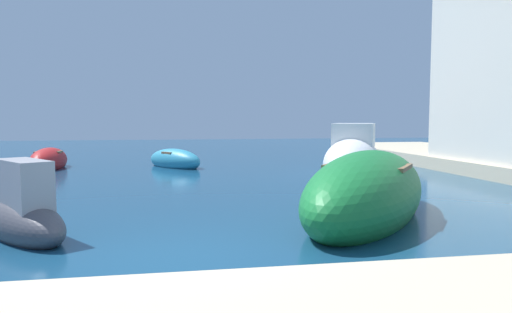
{
  "coord_description": "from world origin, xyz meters",
  "views": [
    {
      "loc": [
        -0.03,
        -6.59,
        1.99
      ],
      "look_at": [
        2.78,
        9.16,
        0.72
      ],
      "focal_mm": 33.31,
      "sensor_mm": 36.0,
      "label": 1
    }
  ],
  "objects_px": {
    "moored_boat_0": "(49,161)",
    "moored_boat_3": "(353,159)",
    "moored_boat_6": "(21,215)",
    "moored_boat_4": "(367,194)",
    "moored_boat_2": "(175,160)"
  },
  "relations": [
    {
      "from": "moored_boat_0",
      "to": "moored_boat_3",
      "type": "distance_m",
      "value": 12.01
    },
    {
      "from": "moored_boat_3",
      "to": "moored_boat_6",
      "type": "xyz_separation_m",
      "value": [
        -8.83,
        -7.29,
        -0.21
      ]
    },
    {
      "from": "moored_boat_0",
      "to": "moored_boat_4",
      "type": "bearing_deg",
      "value": -140.28
    },
    {
      "from": "moored_boat_2",
      "to": "moored_boat_6",
      "type": "bearing_deg",
      "value": 131.73
    },
    {
      "from": "moored_boat_3",
      "to": "moored_boat_4",
      "type": "relative_size",
      "value": 1.04
    },
    {
      "from": "moored_boat_0",
      "to": "moored_boat_4",
      "type": "distance_m",
      "value": 14.32
    },
    {
      "from": "moored_boat_2",
      "to": "moored_boat_4",
      "type": "bearing_deg",
      "value": 163.54
    },
    {
      "from": "moored_boat_4",
      "to": "moored_boat_6",
      "type": "distance_m",
      "value": 6.39
    },
    {
      "from": "moored_boat_4",
      "to": "moored_boat_6",
      "type": "bearing_deg",
      "value": -50.82
    },
    {
      "from": "moored_boat_3",
      "to": "moored_boat_6",
      "type": "relative_size",
      "value": 1.98
    },
    {
      "from": "moored_boat_2",
      "to": "moored_boat_6",
      "type": "relative_size",
      "value": 1.06
    },
    {
      "from": "moored_boat_3",
      "to": "moored_boat_0",
      "type": "bearing_deg",
      "value": -84.42
    },
    {
      "from": "moored_boat_4",
      "to": "moored_boat_0",
      "type": "bearing_deg",
      "value": -106.02
    },
    {
      "from": "moored_boat_2",
      "to": "moored_boat_3",
      "type": "height_order",
      "value": "moored_boat_3"
    },
    {
      "from": "moored_boat_0",
      "to": "moored_boat_4",
      "type": "xyz_separation_m",
      "value": [
        8.73,
        -11.35,
        0.19
      ]
    }
  ]
}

